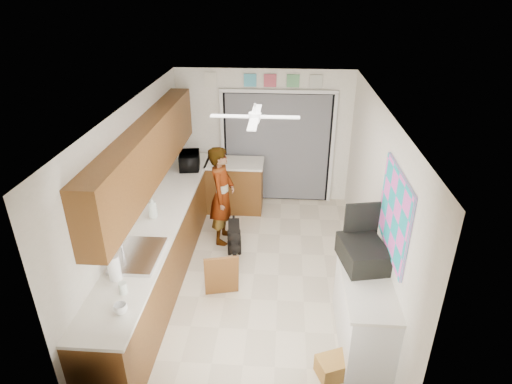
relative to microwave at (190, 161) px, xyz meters
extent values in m
plane|color=beige|center=(1.24, -1.68, -1.08)|extent=(5.00, 5.00, 0.00)
plane|color=white|center=(1.24, -1.68, 1.42)|extent=(5.00, 5.00, 0.00)
plane|color=white|center=(1.24, 0.82, 0.17)|extent=(3.20, 0.00, 3.20)
plane|color=white|center=(1.24, -4.18, 0.17)|extent=(3.20, 0.00, 3.20)
plane|color=white|center=(-0.36, -1.68, 0.17)|extent=(0.00, 5.00, 5.00)
plane|color=white|center=(2.84, -1.68, 0.17)|extent=(0.00, 5.00, 5.00)
cube|color=brown|center=(-0.06, -1.68, -0.63)|extent=(0.60, 4.80, 0.90)
cube|color=white|center=(-0.05, -1.68, -0.16)|extent=(0.62, 4.80, 0.04)
cube|color=brown|center=(-0.20, -1.48, 0.72)|extent=(0.32, 4.00, 0.80)
cube|color=silver|center=(-0.05, -2.68, -0.12)|extent=(0.50, 0.76, 0.06)
cylinder|color=silver|center=(-0.24, -2.68, -0.03)|extent=(0.03, 0.03, 0.22)
cube|color=brown|center=(0.74, 0.32, -0.63)|extent=(1.00, 0.60, 0.90)
cube|color=white|center=(0.74, 0.32, -0.16)|extent=(1.04, 0.64, 0.04)
cube|color=black|center=(1.49, 0.79, -0.03)|extent=(2.00, 0.06, 2.10)
cube|color=slate|center=(1.49, 0.75, -0.03)|extent=(1.90, 0.03, 2.05)
cube|color=white|center=(0.47, 0.76, -0.03)|extent=(0.06, 0.04, 2.10)
cube|color=white|center=(2.51, 0.76, -0.03)|extent=(0.06, 0.04, 2.10)
cube|color=white|center=(1.49, 0.76, 1.04)|extent=(2.10, 0.04, 0.06)
cube|color=#4CAFCC|center=(0.99, 0.79, 1.22)|extent=(0.22, 0.02, 0.22)
cube|color=#BC4658|center=(1.34, 0.79, 1.22)|extent=(0.22, 0.02, 0.22)
cube|color=#5DA46C|center=(1.74, 0.79, 1.22)|extent=(0.22, 0.02, 0.22)
cube|color=beige|center=(2.14, 0.79, 1.22)|extent=(0.22, 0.02, 0.22)
cube|color=silver|center=(0.29, 0.79, 1.22)|extent=(0.22, 0.02, 0.26)
cube|color=white|center=(2.59, -2.88, -0.63)|extent=(0.50, 1.40, 0.90)
cube|color=white|center=(2.58, -2.88, -0.16)|extent=(0.54, 1.44, 0.04)
cube|color=#FF5DDA|center=(2.82, -2.68, 0.57)|extent=(0.03, 1.15, 0.95)
cube|color=white|center=(1.24, -1.48, 1.24)|extent=(1.14, 1.14, 0.24)
imported|color=black|center=(0.00, 0.00, 0.00)|extent=(0.41, 0.54, 0.27)
imported|color=silver|center=(-0.14, -1.74, 0.03)|extent=(0.14, 0.14, 0.33)
imported|color=white|center=(0.08, -3.62, -0.08)|extent=(0.16, 0.16, 0.11)
cylinder|color=silver|center=(0.00, -3.32, -0.07)|extent=(0.10, 0.10, 0.13)
cylinder|color=white|center=(-0.17, -3.09, 0.01)|extent=(0.17, 0.17, 0.29)
cube|color=black|center=(2.56, -2.61, 0.00)|extent=(0.58, 0.70, 0.26)
cube|color=yellow|center=(2.56, -2.61, -0.11)|extent=(0.55, 0.66, 0.02)
cube|color=black|center=(2.56, -2.32, 0.25)|extent=(0.42, 0.12, 0.50)
cube|color=#B88B39|center=(2.24, -3.39, -0.96)|extent=(0.43, 0.38, 0.22)
cube|color=brown|center=(0.85, -2.19, -0.73)|extent=(0.48, 0.28, 0.68)
imported|color=white|center=(0.67, -0.77, -0.26)|extent=(0.45, 0.63, 1.63)
cube|color=black|center=(0.88, -1.04, -0.83)|extent=(0.35, 0.66, 0.49)
camera|label=1|loc=(1.63, -6.75, 2.80)|focal=30.00mm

